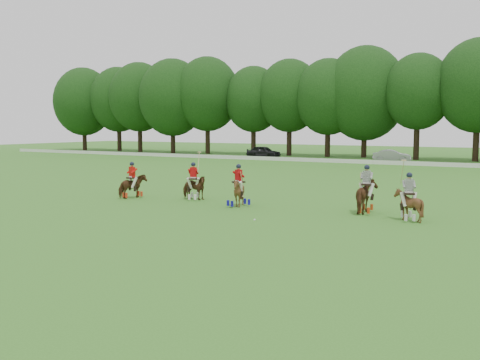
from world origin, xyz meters
The scene contains 11 objects.
ground centered at (0.00, 0.00, 0.00)m, with size 180.00×180.00×0.00m, color #387421.
tree_line centered at (0.26, 48.05, 8.23)m, with size 117.98×14.32×14.75m.
boundary_rail centered at (0.00, 38.00, 0.22)m, with size 120.00×0.10×0.44m, color white.
car_left centered at (-18.15, 42.50, 0.77)m, with size 1.82×4.51×1.54m, color black.
car_mid centered at (-1.61, 42.50, 0.70)m, with size 1.49×4.26×1.40m, color gray.
polo_red_a centered at (-6.97, 4.11, 0.74)m, with size 1.20×1.76×2.10m.
polo_red_b centered at (-3.52, 5.29, 0.74)m, with size 1.75×1.66×2.66m.
polo_red_c centered at (-0.02, 4.30, 0.78)m, with size 1.63×1.71×2.20m.
polo_stripe_a centered at (6.28, 5.55, 0.83)m, with size 1.22×2.00×2.31m.
polo_stripe_b centered at (8.48, 4.47, 0.75)m, with size 1.50×1.58×2.67m.
polo_ball centered at (2.63, 1.08, 0.04)m, with size 0.09×0.09×0.09m, color white.
Camera 1 is at (13.52, -19.35, 4.17)m, focal length 40.00 mm.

